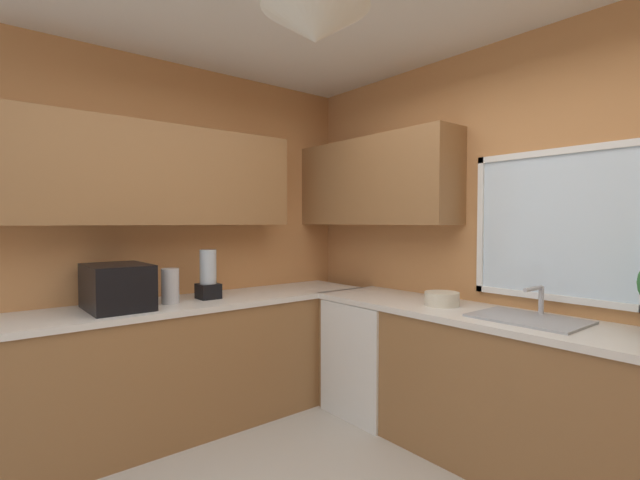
# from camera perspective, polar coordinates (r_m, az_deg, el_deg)

# --- Properties ---
(room_shell) EXTENTS (4.01, 3.54, 2.74)m
(room_shell) POSITION_cam_1_polar(r_m,az_deg,el_deg) (2.42, 2.08, 9.80)
(room_shell) COLOR #C6844C
(room_shell) RESTS_ON ground_plane
(counter_run_left) EXTENTS (0.65, 3.15, 0.91)m
(counter_run_left) POSITION_cam_1_polar(r_m,az_deg,el_deg) (3.42, -18.56, -15.11)
(counter_run_left) COLOR olive
(counter_run_left) RESTS_ON ground_plane
(counter_run_back) EXTENTS (3.10, 0.65, 0.91)m
(counter_run_back) POSITION_cam_1_polar(r_m,az_deg,el_deg) (2.99, 24.90, -17.77)
(counter_run_back) COLOR olive
(counter_run_back) RESTS_ON ground_plane
(dishwasher) EXTENTS (0.60, 0.60, 0.86)m
(dishwasher) POSITION_cam_1_polar(r_m,az_deg,el_deg) (3.62, 7.01, -14.40)
(dishwasher) COLOR white
(dishwasher) RESTS_ON ground_plane
(microwave) EXTENTS (0.48, 0.36, 0.29)m
(microwave) POSITION_cam_1_polar(r_m,az_deg,el_deg) (3.19, -24.35, -5.42)
(microwave) COLOR black
(microwave) RESTS_ON counter_run_left
(kettle) EXTENTS (0.12, 0.12, 0.24)m
(kettle) POSITION_cam_1_polar(r_m,az_deg,el_deg) (3.28, -18.47, -5.55)
(kettle) COLOR #B7B7BC
(kettle) RESTS_ON counter_run_left
(sink_assembly) EXTENTS (0.59, 0.40, 0.19)m
(sink_assembly) POSITION_cam_1_polar(r_m,az_deg,el_deg) (2.88, 24.94, -8.96)
(sink_assembly) COLOR #9EA0A5
(sink_assembly) RESTS_ON counter_run_back
(bowl) EXTENTS (0.23, 0.23, 0.09)m
(bowl) POSITION_cam_1_polar(r_m,az_deg,el_deg) (3.16, 15.20, -7.20)
(bowl) COLOR beige
(bowl) RESTS_ON counter_run_back
(blender_appliance) EXTENTS (0.15, 0.15, 0.36)m
(blender_appliance) POSITION_cam_1_polar(r_m,az_deg,el_deg) (3.40, -14.01, -4.53)
(blender_appliance) COLOR black
(blender_appliance) RESTS_ON counter_run_left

